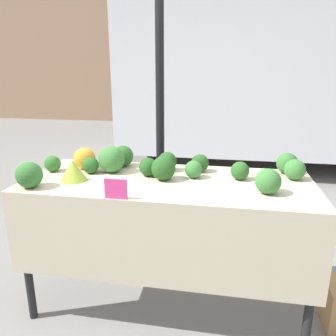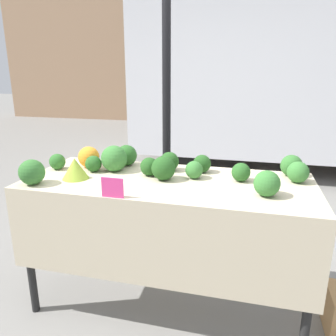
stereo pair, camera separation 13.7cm
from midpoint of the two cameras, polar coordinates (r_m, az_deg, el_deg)
ground_plane at (r=2.50m, az=-1.69°, el=-22.03°), size 40.00×40.00×0.00m
building_facade at (r=10.89m, az=8.72°, el=25.61°), size 16.00×0.60×6.70m
tent_pole at (r=2.75m, az=-2.88°, el=12.07°), size 0.07×0.07×2.70m
parked_truck at (r=5.81m, az=17.02°, el=13.74°), size 5.20×2.09×2.57m
market_table at (r=2.05m, az=-2.25°, el=-6.05°), size 1.81×0.76×0.90m
orange_cauliflower at (r=2.39m, az=-15.92°, el=1.60°), size 0.15×0.15×0.15m
romanesco_head at (r=2.14m, az=-17.97°, el=-0.41°), size 0.17×0.17×0.13m
broccoli_head_0 at (r=1.89m, az=15.07°, el=-2.27°), size 0.14×0.14×0.14m
broccoli_head_1 at (r=2.39m, az=-21.03°, el=0.68°), size 0.11×0.11×0.11m
broccoli_head_2 at (r=2.25m, az=-11.54°, el=1.44°), size 0.18×0.18×0.18m
broccoli_head_3 at (r=2.19m, az=19.56°, el=-0.28°), size 0.13×0.13×0.13m
broccoli_head_4 at (r=2.31m, az=18.47°, el=0.77°), size 0.14×0.14×0.14m
broccoli_head_5 at (r=2.10m, az=2.60°, el=-0.26°), size 0.11×0.11×0.11m
broccoli_head_6 at (r=2.25m, az=-1.87°, el=1.14°), size 0.13×0.13×0.13m
broccoli_head_7 at (r=2.06m, az=-2.70°, el=-0.05°), size 0.15×0.15×0.15m
broccoli_head_8 at (r=2.11m, az=-24.75°, el=-1.14°), size 0.15×0.15×0.15m
broccoli_head_9 at (r=2.39m, az=-9.49°, el=2.05°), size 0.15×0.15×0.15m
broccoli_head_10 at (r=2.15m, az=-5.29°, el=0.16°), size 0.12×0.12×0.12m
broccoli_head_11 at (r=2.23m, az=3.83°, el=0.85°), size 0.12×0.12×0.12m
broccoli_head_12 at (r=2.27m, az=-15.04°, el=0.45°), size 0.11×0.11×0.11m
broccoli_head_13 at (r=2.10m, az=10.60°, el=-0.49°), size 0.12×0.12×0.12m
price_sign at (r=1.78m, az=-11.26°, el=-3.64°), size 0.13×0.01×0.11m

